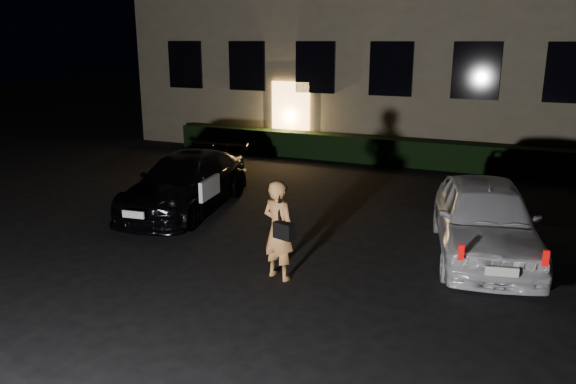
% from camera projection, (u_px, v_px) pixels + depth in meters
% --- Properties ---
extents(ground, '(80.00, 80.00, 0.00)m').
position_uv_depth(ground, '(220.00, 291.00, 9.06)').
color(ground, black).
rests_on(ground, ground).
extents(hedge, '(15.00, 0.70, 0.85)m').
position_uv_depth(hedge, '(384.00, 151.00, 18.22)').
color(hedge, black).
rests_on(hedge, ground).
extents(sedan, '(2.39, 4.71, 1.30)m').
position_uv_depth(sedan, '(186.00, 183.00, 13.25)').
color(sedan, black).
rests_on(sedan, ground).
extents(hatch, '(2.57, 4.52, 1.45)m').
position_uv_depth(hatch, '(485.00, 219.00, 10.36)').
color(hatch, white).
rests_on(hatch, ground).
extents(man, '(0.72, 0.58, 1.71)m').
position_uv_depth(man, '(279.00, 230.00, 9.34)').
color(man, '#DD8E4C').
rests_on(man, ground).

